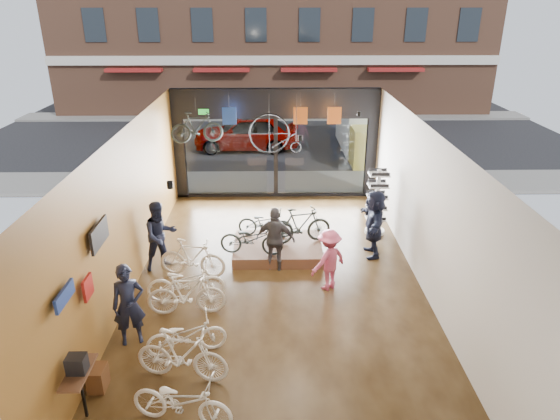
{
  "coord_description": "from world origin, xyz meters",
  "views": [
    {
      "loc": [
        -0.11,
        -10.72,
        6.47
      ],
      "look_at": [
        0.08,
        1.4,
        1.37
      ],
      "focal_mm": 32.0,
      "sensor_mm": 36.0,
      "label": 1
    }
  ],
  "objects_px": {
    "floor_bike_5": "(192,258)",
    "display_platform": "(278,249)",
    "customer_0": "(129,305)",
    "display_bike_right": "(265,223)",
    "display_bike_left": "(252,239)",
    "penny_farthing": "(278,135)",
    "floor_bike_1": "(182,355)",
    "floor_bike_0": "(182,401)",
    "floor_bike_4": "(186,282)",
    "customer_5": "(374,223)",
    "customer_3": "(329,260)",
    "floor_bike_3": "(186,294)",
    "hung_bike": "(197,127)",
    "floor_bike_2": "(186,335)",
    "customer_2": "(275,239)",
    "box_truck": "(368,129)",
    "display_bike_mid": "(301,225)",
    "sunglasses_rack": "(377,202)",
    "customer_1": "(160,236)",
    "street_car": "(246,132)"
  },
  "relations": [
    {
      "from": "customer_1",
      "to": "floor_bike_2",
      "type": "bearing_deg",
      "value": -105.65
    },
    {
      "from": "display_bike_right",
      "to": "floor_bike_5",
      "type": "bearing_deg",
      "value": 141.25
    },
    {
      "from": "floor_bike_1",
      "to": "floor_bike_0",
      "type": "bearing_deg",
      "value": -159.73
    },
    {
      "from": "customer_1",
      "to": "display_platform",
      "type": "bearing_deg",
      "value": -21.25
    },
    {
      "from": "sunglasses_rack",
      "to": "floor_bike_5",
      "type": "bearing_deg",
      "value": -172.56
    },
    {
      "from": "floor_bike_0",
      "to": "display_bike_mid",
      "type": "bearing_deg",
      "value": -6.49
    },
    {
      "from": "floor_bike_1",
      "to": "hung_bike",
      "type": "height_order",
      "value": "hung_bike"
    },
    {
      "from": "floor_bike_0",
      "to": "floor_bike_4",
      "type": "distance_m",
      "value": 3.72
    },
    {
      "from": "floor_bike_2",
      "to": "floor_bike_0",
      "type": "bearing_deg",
      "value": 173.84
    },
    {
      "from": "display_bike_right",
      "to": "sunglasses_rack",
      "type": "relative_size",
      "value": 0.78
    },
    {
      "from": "customer_0",
      "to": "display_bike_right",
      "type": "bearing_deg",
      "value": 40.05
    },
    {
      "from": "display_bike_right",
      "to": "penny_farthing",
      "type": "distance_m",
      "value": 3.39
    },
    {
      "from": "floor_bike_0",
      "to": "penny_farthing",
      "type": "xyz_separation_m",
      "value": [
        1.67,
        9.31,
        2.04
      ]
    },
    {
      "from": "street_car",
      "to": "display_bike_left",
      "type": "bearing_deg",
      "value": 3.34
    },
    {
      "from": "floor_bike_1",
      "to": "customer_0",
      "type": "bearing_deg",
      "value": 58.84
    },
    {
      "from": "display_bike_right",
      "to": "customer_2",
      "type": "xyz_separation_m",
      "value": [
        0.27,
        -1.35,
        0.15
      ]
    },
    {
      "from": "display_platform",
      "to": "sunglasses_rack",
      "type": "distance_m",
      "value": 3.32
    },
    {
      "from": "display_platform",
      "to": "hung_bike",
      "type": "distance_m",
      "value": 4.55
    },
    {
      "from": "floor_bike_3",
      "to": "display_bike_right",
      "type": "height_order",
      "value": "display_bike_right"
    },
    {
      "from": "customer_3",
      "to": "penny_farthing",
      "type": "relative_size",
      "value": 0.96
    },
    {
      "from": "box_truck",
      "to": "customer_5",
      "type": "height_order",
      "value": "box_truck"
    },
    {
      "from": "floor_bike_1",
      "to": "hung_bike",
      "type": "relative_size",
      "value": 1.1
    },
    {
      "from": "display_bike_right",
      "to": "penny_farthing",
      "type": "bearing_deg",
      "value": 0.89
    },
    {
      "from": "floor_bike_0",
      "to": "floor_bike_3",
      "type": "distance_m",
      "value": 3.16
    },
    {
      "from": "display_bike_left",
      "to": "penny_farthing",
      "type": "height_order",
      "value": "penny_farthing"
    },
    {
      "from": "display_bike_left",
      "to": "hung_bike",
      "type": "relative_size",
      "value": 1.05
    },
    {
      "from": "floor_bike_5",
      "to": "display_platform",
      "type": "height_order",
      "value": "floor_bike_5"
    },
    {
      "from": "display_bike_right",
      "to": "box_truck",
      "type": "bearing_deg",
      "value": -17.85
    },
    {
      "from": "display_bike_right",
      "to": "sunglasses_rack",
      "type": "xyz_separation_m",
      "value": [
        3.28,
        0.8,
        0.29
      ]
    },
    {
      "from": "floor_bike_0",
      "to": "hung_bike",
      "type": "xyz_separation_m",
      "value": [
        -0.79,
        8.63,
        2.47
      ]
    },
    {
      "from": "customer_1",
      "to": "display_bike_mid",
      "type": "bearing_deg",
      "value": -22.11
    },
    {
      "from": "floor_bike_4",
      "to": "display_bike_left",
      "type": "distance_m",
      "value": 2.26
    },
    {
      "from": "customer_5",
      "to": "customer_3",
      "type": "bearing_deg",
      "value": -36.53
    },
    {
      "from": "floor_bike_4",
      "to": "sunglasses_rack",
      "type": "height_order",
      "value": "sunglasses_rack"
    },
    {
      "from": "display_platform",
      "to": "customer_0",
      "type": "relative_size",
      "value": 1.37
    },
    {
      "from": "box_truck",
      "to": "customer_0",
      "type": "distance_m",
      "value": 15.07
    },
    {
      "from": "customer_5",
      "to": "display_bike_left",
      "type": "bearing_deg",
      "value": -79.17
    },
    {
      "from": "sunglasses_rack",
      "to": "penny_farthing",
      "type": "xyz_separation_m",
      "value": [
        -2.89,
        2.05,
        1.5
      ]
    },
    {
      "from": "display_bike_right",
      "to": "customer_1",
      "type": "xyz_separation_m",
      "value": [
        -2.67,
        -1.21,
        0.21
      ]
    },
    {
      "from": "floor_bike_1",
      "to": "customer_0",
      "type": "relative_size",
      "value": 0.99
    },
    {
      "from": "floor_bike_0",
      "to": "floor_bike_5",
      "type": "distance_m",
      "value": 4.82
    },
    {
      "from": "display_bike_right",
      "to": "customer_0",
      "type": "height_order",
      "value": "customer_0"
    },
    {
      "from": "penny_farthing",
      "to": "floor_bike_4",
      "type": "bearing_deg",
      "value": -111.24
    },
    {
      "from": "floor_bike_2",
      "to": "floor_bike_5",
      "type": "bearing_deg",
      "value": -6.85
    },
    {
      "from": "floor_bike_5",
      "to": "floor_bike_2",
      "type": "bearing_deg",
      "value": -164.29
    },
    {
      "from": "floor_bike_1",
      "to": "sunglasses_rack",
      "type": "xyz_separation_m",
      "value": [
        4.74,
        6.21,
        0.47
      ]
    },
    {
      "from": "floor_bike_3",
      "to": "customer_2",
      "type": "height_order",
      "value": "customer_2"
    },
    {
      "from": "display_bike_right",
      "to": "sunglasses_rack",
      "type": "bearing_deg",
      "value": -67.7
    },
    {
      "from": "floor_bike_0",
      "to": "penny_farthing",
      "type": "bearing_deg",
      "value": 3.75
    },
    {
      "from": "box_truck",
      "to": "display_bike_mid",
      "type": "distance_m",
      "value": 10.02
    }
  ]
}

